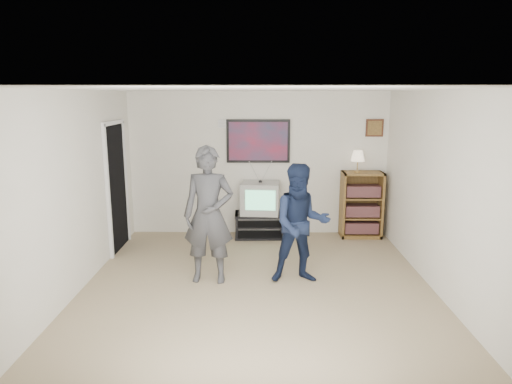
{
  "coord_description": "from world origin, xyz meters",
  "views": [
    {
      "loc": [
        0.04,
        -5.42,
        2.44
      ],
      "look_at": [
        -0.02,
        0.61,
        1.15
      ],
      "focal_mm": 32.0,
      "sensor_mm": 36.0,
      "label": 1
    }
  ],
  "objects_px": {
    "media_stand": "(260,225)",
    "bookshelf": "(361,205)",
    "crt_television": "(260,198)",
    "person_short": "(301,224)",
    "person_tall": "(209,215)"
  },
  "relations": [
    {
      "from": "media_stand",
      "to": "bookshelf",
      "type": "bearing_deg",
      "value": -0.46
    },
    {
      "from": "media_stand",
      "to": "crt_television",
      "type": "bearing_deg",
      "value": -2.08
    },
    {
      "from": "media_stand",
      "to": "crt_television",
      "type": "xyz_separation_m",
      "value": [
        0.01,
        0.0,
        0.49
      ]
    },
    {
      "from": "media_stand",
      "to": "bookshelf",
      "type": "xyz_separation_m",
      "value": [
        1.76,
        0.05,
        0.36
      ]
    },
    {
      "from": "bookshelf",
      "to": "person_short",
      "type": "bearing_deg",
      "value": -121.73
    },
    {
      "from": "bookshelf",
      "to": "person_tall",
      "type": "xyz_separation_m",
      "value": [
        -2.43,
        -1.96,
        0.33
      ]
    },
    {
      "from": "person_tall",
      "to": "person_short",
      "type": "distance_m",
      "value": 1.21
    },
    {
      "from": "crt_television",
      "to": "person_tall",
      "type": "bearing_deg",
      "value": -104.45
    },
    {
      "from": "person_short",
      "to": "crt_television",
      "type": "bearing_deg",
      "value": 100.74
    },
    {
      "from": "bookshelf",
      "to": "person_short",
      "type": "relative_size",
      "value": 0.72
    },
    {
      "from": "crt_television",
      "to": "person_short",
      "type": "relative_size",
      "value": 0.41
    },
    {
      "from": "crt_television",
      "to": "person_short",
      "type": "bearing_deg",
      "value": -69.72
    },
    {
      "from": "media_stand",
      "to": "person_tall",
      "type": "relative_size",
      "value": 0.48
    },
    {
      "from": "media_stand",
      "to": "crt_television",
      "type": "relative_size",
      "value": 1.36
    },
    {
      "from": "media_stand",
      "to": "person_short",
      "type": "relative_size",
      "value": 0.55
    }
  ]
}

